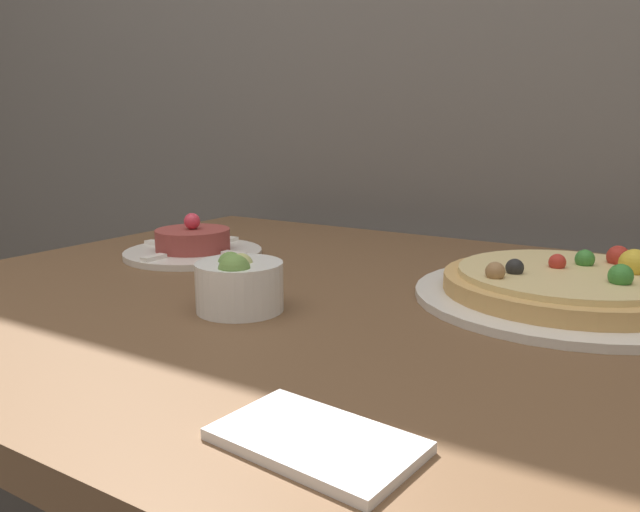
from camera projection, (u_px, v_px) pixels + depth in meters
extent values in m
cube|color=brown|center=(342.00, 307.00, 0.79)|extent=(1.12, 0.90, 0.03)
cylinder|color=brown|center=(239.00, 394.00, 1.45)|extent=(0.06, 0.06, 0.74)
cylinder|color=silver|center=(566.00, 297.00, 0.75)|extent=(0.36, 0.36, 0.01)
cylinder|color=tan|center=(567.00, 285.00, 0.75)|extent=(0.29, 0.29, 0.02)
cylinder|color=#E0C684|center=(568.00, 274.00, 0.75)|extent=(0.26, 0.26, 0.01)
sphere|color=#997047|center=(495.00, 272.00, 0.71)|extent=(0.02, 0.02, 0.02)
sphere|color=black|center=(515.00, 268.00, 0.74)|extent=(0.02, 0.02, 0.02)
sphere|color=#B22D23|center=(618.00, 257.00, 0.79)|extent=(0.03, 0.03, 0.03)
sphere|color=#387F33|center=(585.00, 259.00, 0.78)|extent=(0.02, 0.02, 0.02)
sphere|color=#B22D23|center=(557.00, 262.00, 0.76)|extent=(0.02, 0.02, 0.02)
sphere|color=#387F33|center=(621.00, 276.00, 0.69)|extent=(0.03, 0.03, 0.03)
sphere|color=gold|center=(634.00, 264.00, 0.74)|extent=(0.04, 0.04, 0.04)
cylinder|color=silver|center=(193.00, 253.00, 1.01)|extent=(0.22, 0.22, 0.01)
cylinder|color=#933D38|center=(193.00, 240.00, 1.01)|extent=(0.12, 0.12, 0.03)
sphere|color=#E0384C|center=(192.00, 221.00, 1.00)|extent=(0.03, 0.03, 0.03)
cube|color=white|center=(234.00, 254.00, 0.96)|extent=(0.04, 0.02, 0.01)
cube|color=white|center=(228.00, 240.00, 1.08)|extent=(0.02, 0.04, 0.01)
cube|color=white|center=(156.00, 243.00, 1.05)|extent=(0.04, 0.02, 0.01)
cube|color=white|center=(154.00, 258.00, 0.94)|extent=(0.02, 0.04, 0.01)
cylinder|color=white|center=(240.00, 286.00, 0.71)|extent=(0.10, 0.10, 0.06)
sphere|color=#8EA34C|center=(241.00, 266.00, 0.71)|extent=(0.02, 0.02, 0.02)
sphere|color=#668E42|center=(234.00, 271.00, 0.68)|extent=(0.04, 0.04, 0.04)
sphere|color=#B7BC70|center=(241.00, 266.00, 0.71)|extent=(0.03, 0.03, 0.03)
sphere|color=#668E42|center=(237.00, 268.00, 0.70)|extent=(0.03, 0.03, 0.03)
sphere|color=#668E42|center=(230.00, 265.00, 0.72)|extent=(0.03, 0.03, 0.03)
cube|color=white|center=(316.00, 441.00, 0.42)|extent=(0.14, 0.09, 0.01)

